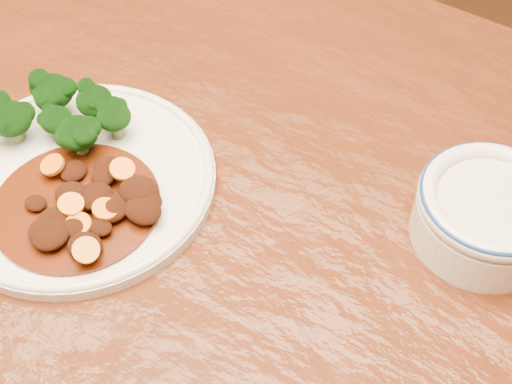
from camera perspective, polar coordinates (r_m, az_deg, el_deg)
The scene contains 5 objects.
dining_table at distance 0.79m, azimuth -6.99°, elevation -3.29°, with size 1.56×1.01×0.75m.
dinner_plate at distance 0.74m, azimuth -14.05°, elevation 1.01°, with size 0.28×0.28×0.02m.
broccoli_florets at distance 0.76m, azimuth -15.13°, elevation 6.13°, with size 0.13×0.11×0.05m.
mince_stew at distance 0.70m, azimuth -13.17°, elevation -1.08°, with size 0.17×0.16×0.03m.
dip_bowl at distance 0.69m, azimuth 18.09°, elevation -1.54°, with size 0.14×0.14×0.06m.
Camera 1 is at (0.32, -0.36, 1.30)m, focal length 50.00 mm.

